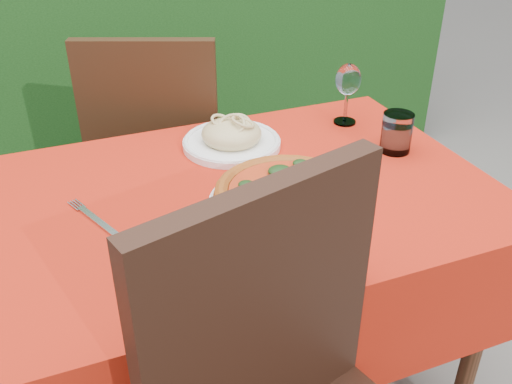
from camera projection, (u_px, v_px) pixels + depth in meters
name	position (u px, v px, depth m)	size (l,w,h in m)	color
dining_table	(242.00, 240.00, 1.50)	(1.26, 0.86, 0.75)	#4D2918
chair_far	(158.00, 148.00, 2.03)	(0.58, 0.58, 0.99)	black
pizza_plate	(288.00, 197.00, 1.33)	(0.40, 0.40, 0.07)	white
pasta_plate	(232.00, 137.00, 1.62)	(0.28, 0.28, 0.08)	white
water_glass	(396.00, 134.00, 1.58)	(0.09, 0.09, 0.11)	silver
wine_glass	(348.00, 82.00, 1.70)	(0.08, 0.08, 0.19)	silver
fork	(98.00, 221.00, 1.30)	(0.03, 0.21, 0.01)	silver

